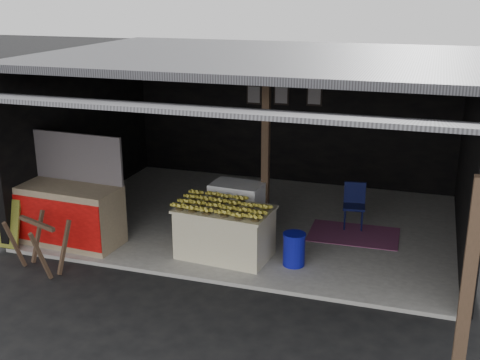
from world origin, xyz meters
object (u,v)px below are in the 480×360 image
(neighbor_stall, at_px, (69,212))
(sawhorse, at_px, (39,240))
(water_barrel, at_px, (294,250))
(banana_table, at_px, (225,232))
(plastic_chair, at_px, (354,202))
(white_crate, at_px, (237,210))

(neighbor_stall, bearing_deg, sawhorse, -79.86)
(sawhorse, distance_m, water_barrel, 3.80)
(banana_table, relative_size, plastic_chair, 1.92)
(sawhorse, bearing_deg, water_barrel, 39.73)
(sawhorse, height_order, water_barrel, sawhorse)
(white_crate, relative_size, plastic_chair, 1.18)
(banana_table, height_order, neighbor_stall, neighbor_stall)
(banana_table, distance_m, neighbor_stall, 2.62)
(plastic_chair, bearing_deg, white_crate, -156.78)
(white_crate, height_order, sawhorse, white_crate)
(white_crate, bearing_deg, neighbor_stall, -152.40)
(banana_table, bearing_deg, plastic_chair, 51.71)
(water_barrel, bearing_deg, banana_table, -179.13)
(white_crate, relative_size, sawhorse, 1.02)
(neighbor_stall, distance_m, plastic_chair, 4.83)
(white_crate, bearing_deg, plastic_chair, 34.68)
(white_crate, height_order, water_barrel, white_crate)
(white_crate, xyz_separation_m, sawhorse, (-2.42, -2.06, -0.02))
(banana_table, bearing_deg, neighbor_stall, -169.45)
(sawhorse, xyz_separation_m, water_barrel, (3.58, 1.26, -0.21))
(sawhorse, bearing_deg, neighbor_stall, 117.13)
(banana_table, bearing_deg, water_barrel, 5.62)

